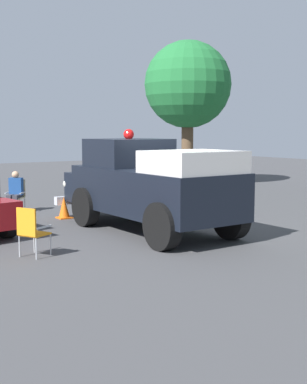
{
  "coord_description": "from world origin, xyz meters",
  "views": [
    {
      "loc": [
        10.26,
        -7.72,
        2.55
      ],
      "look_at": [
        -0.5,
        -0.37,
        1.02
      ],
      "focal_mm": 49.09,
      "sensor_mm": 36.0,
      "label": 1
    }
  ],
  "objects_px": {
    "vintage_fire_truck": "(148,184)",
    "spectator_seated": "(15,190)",
    "lawn_chair_by_car": "(31,228)",
    "traffic_cone": "(64,208)",
    "lawn_chair_near_truck": "(17,193)",
    "oak_tree_distant": "(188,85)",
    "lawn_chair_spare": "(219,194)"
  },
  "relations": [
    {
      "from": "traffic_cone",
      "to": "lawn_chair_by_car",
      "type": "bearing_deg",
      "value": -32.71
    },
    {
      "from": "lawn_chair_by_car",
      "to": "traffic_cone",
      "type": "distance_m",
      "value": 4.75
    },
    {
      "from": "lawn_chair_near_truck",
      "to": "lawn_chair_spare",
      "type": "distance_m",
      "value": 6.35
    },
    {
      "from": "lawn_chair_by_car",
      "to": "vintage_fire_truck",
      "type": "bearing_deg",
      "value": 106.03
    },
    {
      "from": "lawn_chair_spare",
      "to": "oak_tree_distant",
      "type": "bearing_deg",
      "value": 148.74
    },
    {
      "from": "lawn_chair_by_car",
      "to": "spectator_seated",
      "type": "bearing_deg",
      "value": 163.2
    },
    {
      "from": "vintage_fire_truck",
      "to": "traffic_cone",
      "type": "relative_size",
      "value": 9.4
    },
    {
      "from": "lawn_chair_by_car",
      "to": "spectator_seated",
      "type": "relative_size",
      "value": 0.79
    },
    {
      "from": "lawn_chair_by_car",
      "to": "spectator_seated",
      "type": "height_order",
      "value": "spectator_seated"
    },
    {
      "from": "vintage_fire_truck",
      "to": "spectator_seated",
      "type": "height_order",
      "value": "vintage_fire_truck"
    },
    {
      "from": "lawn_chair_near_truck",
      "to": "oak_tree_distant",
      "type": "distance_m",
      "value": 10.9
    },
    {
      "from": "lawn_chair_spare",
      "to": "spectator_seated",
      "type": "bearing_deg",
      "value": -124.96
    },
    {
      "from": "lawn_chair_near_truck",
      "to": "lawn_chair_spare",
      "type": "bearing_deg",
      "value": 53.86
    },
    {
      "from": "spectator_seated",
      "to": "oak_tree_distant",
      "type": "distance_m",
      "value": 10.97
    },
    {
      "from": "vintage_fire_truck",
      "to": "lawn_chair_near_truck",
      "type": "height_order",
      "value": "vintage_fire_truck"
    },
    {
      "from": "lawn_chair_near_truck",
      "to": "oak_tree_distant",
      "type": "relative_size",
      "value": 0.15
    },
    {
      "from": "lawn_chair_by_car",
      "to": "oak_tree_distant",
      "type": "bearing_deg",
      "value": 129.71
    },
    {
      "from": "lawn_chair_spare",
      "to": "lawn_chair_near_truck",
      "type": "bearing_deg",
      "value": -126.14
    },
    {
      "from": "oak_tree_distant",
      "to": "traffic_cone",
      "type": "xyz_separation_m",
      "value": [
        5.45,
        -8.8,
        -4.3
      ]
    },
    {
      "from": "lawn_chair_by_car",
      "to": "lawn_chair_spare",
      "type": "relative_size",
      "value": 1.0
    },
    {
      "from": "lawn_chair_by_car",
      "to": "traffic_cone",
      "type": "bearing_deg",
      "value": 147.29
    },
    {
      "from": "lawn_chair_spare",
      "to": "traffic_cone",
      "type": "relative_size",
      "value": 1.61
    },
    {
      "from": "lawn_chair_by_car",
      "to": "traffic_cone",
      "type": "height_order",
      "value": "lawn_chair_by_car"
    },
    {
      "from": "vintage_fire_truck",
      "to": "oak_tree_distant",
      "type": "xyz_separation_m",
      "value": [
        -8.43,
        7.84,
        3.42
      ]
    },
    {
      "from": "spectator_seated",
      "to": "oak_tree_distant",
      "type": "bearing_deg",
      "value": 110.48
    },
    {
      "from": "oak_tree_distant",
      "to": "lawn_chair_near_truck",
      "type": "bearing_deg",
      "value": -69.88
    },
    {
      "from": "spectator_seated",
      "to": "oak_tree_distant",
      "type": "xyz_separation_m",
      "value": [
        -3.58,
        9.6,
        3.91
      ]
    },
    {
      "from": "lawn_chair_near_truck",
      "to": "traffic_cone",
      "type": "distance_m",
      "value": 2.11
    },
    {
      "from": "vintage_fire_truck",
      "to": "traffic_cone",
      "type": "bearing_deg",
      "value": -162.02
    },
    {
      "from": "lawn_chair_by_car",
      "to": "oak_tree_distant",
      "type": "xyz_separation_m",
      "value": [
        -9.44,
        11.37,
        4.02
      ]
    },
    {
      "from": "lawn_chair_near_truck",
      "to": "lawn_chair_spare",
      "type": "xyz_separation_m",
      "value": [
        3.74,
        5.13,
        0.0
      ]
    },
    {
      "from": "lawn_chair_near_truck",
      "to": "traffic_cone",
      "type": "xyz_separation_m",
      "value": [
        1.97,
        0.71,
        -0.28
      ]
    }
  ]
}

